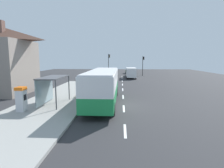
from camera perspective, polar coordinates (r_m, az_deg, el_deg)
name	(u,v)px	position (r m, az deg, el deg)	size (l,w,h in m)	color
ground_plane	(121,85)	(31.00, 2.75, -0.23)	(56.00, 92.00, 0.04)	#2D2D30
sidewalk_platform	(60,99)	(20.19, -15.79, -4.54)	(6.20, 30.00, 0.18)	#999993
lane_stripe_seg_0	(125,131)	(11.53, 4.02, -14.10)	(0.16, 2.20, 0.01)	silver
lane_stripe_seg_1	(124,109)	(16.27, 3.63, -7.53)	(0.16, 2.20, 0.01)	silver
lane_stripe_seg_2	(123,97)	(21.14, 3.43, -3.95)	(0.16, 2.20, 0.01)	silver
lane_stripe_seg_3	(123,90)	(26.05, 3.30, -1.71)	(0.16, 2.20, 0.01)	silver
lane_stripe_seg_4	(122,85)	(30.99, 3.21, -0.19)	(0.16, 2.20, 0.01)	silver
lane_stripe_seg_5	(122,81)	(35.95, 3.15, 0.92)	(0.16, 2.20, 0.01)	silver
lane_stripe_seg_6	(122,78)	(40.92, 3.10, 1.75)	(0.16, 2.20, 0.01)	silver
lane_stripe_seg_7	(122,76)	(45.90, 3.06, 2.41)	(0.16, 2.20, 0.01)	silver
bus	(103,85)	(17.72, -2.76, -0.19)	(2.59, 11.03, 3.21)	#1E8C47
white_van	(131,72)	(41.07, 5.84, 3.62)	(2.06, 5.21, 2.30)	white
sedan_near	(130,73)	(46.32, 5.61, 3.41)	(2.04, 4.49, 1.52)	#195933
sedan_far	(129,71)	(54.16, 5.20, 4.04)	(1.99, 4.47, 1.52)	#195933
ticket_machine	(21,99)	(16.23, -26.05, -4.13)	(0.66, 0.76, 1.94)	silver
recycling_bin_orange	(82,93)	(20.29, -9.20, -2.66)	(0.52, 0.52, 0.95)	orange
recycling_bin_yellow	(83,92)	(20.97, -8.81, -2.32)	(0.52, 0.52, 0.95)	yellow
recycling_bin_blue	(84,91)	(21.64, -8.44, -1.99)	(0.52, 0.52, 0.95)	blue
traffic_light_near_side	(143,63)	(47.20, 9.51, 6.41)	(0.49, 0.28, 4.88)	#2D2D2D
traffic_light_far_side	(109,61)	(47.77, -0.97, 6.94)	(0.49, 0.28, 5.44)	#2D2D2D
bus_shelter	(50,83)	(17.73, -18.41, 0.25)	(1.80, 4.00, 2.50)	#4C4C51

